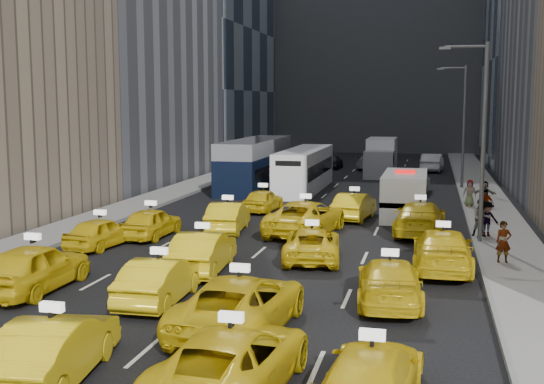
{
  "coord_description": "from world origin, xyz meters",
  "views": [
    {
      "loc": [
        7.07,
        -19.64,
        6.41
      ],
      "look_at": [
        -0.51,
        12.58,
        2.0
      ],
      "focal_mm": 45.0,
      "sensor_mm": 36.0,
      "label": 1
    }
  ],
  "objects_px": {
    "taxi_1": "(54,349)",
    "city_bus": "(305,170)",
    "taxi_2": "(231,360)",
    "nypd_van": "(405,196)",
    "box_truck": "(381,158)",
    "double_decker": "(255,164)",
    "taxi_3": "(371,376)",
    "pedestrian_0": "(504,242)"
  },
  "relations": [
    {
      "from": "taxi_3",
      "to": "box_truck",
      "type": "distance_m",
      "value": 45.78
    },
    {
      "from": "double_decker",
      "to": "box_truck",
      "type": "distance_m",
      "value": 13.73
    },
    {
      "from": "taxi_3",
      "to": "box_truck",
      "type": "bearing_deg",
      "value": -82.13
    },
    {
      "from": "pedestrian_0",
      "to": "taxi_1",
      "type": "bearing_deg",
      "value": -138.83
    },
    {
      "from": "taxi_1",
      "to": "taxi_2",
      "type": "distance_m",
      "value": 4.17
    },
    {
      "from": "city_bus",
      "to": "box_truck",
      "type": "bearing_deg",
      "value": 74.47
    },
    {
      "from": "taxi_3",
      "to": "box_truck",
      "type": "relative_size",
      "value": 0.65
    },
    {
      "from": "box_truck",
      "to": "taxi_2",
      "type": "bearing_deg",
      "value": -86.88
    },
    {
      "from": "taxi_1",
      "to": "city_bus",
      "type": "xyz_separation_m",
      "value": [
        -0.62,
        34.84,
        0.71
      ]
    },
    {
      "from": "double_decker",
      "to": "box_truck",
      "type": "bearing_deg",
      "value": 46.31
    },
    {
      "from": "nypd_van",
      "to": "pedestrian_0",
      "type": "height_order",
      "value": "nypd_van"
    },
    {
      "from": "taxi_2",
      "to": "box_truck",
      "type": "height_order",
      "value": "box_truck"
    },
    {
      "from": "taxi_3",
      "to": "double_decker",
      "type": "distance_m",
      "value": 36.75
    },
    {
      "from": "nypd_van",
      "to": "box_truck",
      "type": "relative_size",
      "value": 0.88
    },
    {
      "from": "box_truck",
      "to": "pedestrian_0",
      "type": "distance_m",
      "value": 32.78
    },
    {
      "from": "city_bus",
      "to": "taxi_1",
      "type": "bearing_deg",
      "value": -81.75
    },
    {
      "from": "taxi_2",
      "to": "nypd_van",
      "type": "xyz_separation_m",
      "value": [
        2.77,
        24.52,
        0.44
      ]
    },
    {
      "from": "nypd_van",
      "to": "box_truck",
      "type": "height_order",
      "value": "box_truck"
    },
    {
      "from": "taxi_1",
      "to": "city_bus",
      "type": "bearing_deg",
      "value": -96.34
    },
    {
      "from": "taxi_1",
      "to": "taxi_3",
      "type": "height_order",
      "value": "taxi_1"
    },
    {
      "from": "nypd_van",
      "to": "city_bus",
      "type": "relative_size",
      "value": 0.53
    },
    {
      "from": "pedestrian_0",
      "to": "city_bus",
      "type": "bearing_deg",
      "value": 109.2
    },
    {
      "from": "taxi_3",
      "to": "city_bus",
      "type": "height_order",
      "value": "city_bus"
    },
    {
      "from": "nypd_van",
      "to": "pedestrian_0",
      "type": "bearing_deg",
      "value": -72.4
    },
    {
      "from": "nypd_van",
      "to": "double_decker",
      "type": "distance_m",
      "value": 15.33
    },
    {
      "from": "nypd_van",
      "to": "pedestrian_0",
      "type": "distance_m",
      "value": 11.65
    },
    {
      "from": "city_bus",
      "to": "pedestrian_0",
      "type": "bearing_deg",
      "value": -53.31
    },
    {
      "from": "taxi_1",
      "to": "double_decker",
      "type": "height_order",
      "value": "double_decker"
    },
    {
      "from": "taxi_2",
      "to": "double_decker",
      "type": "distance_m",
      "value": 35.89
    },
    {
      "from": "taxi_3",
      "to": "nypd_van",
      "type": "relative_size",
      "value": 0.75
    },
    {
      "from": "taxi_1",
      "to": "pedestrian_0",
      "type": "distance_m",
      "value": 17.9
    },
    {
      "from": "nypd_van",
      "to": "double_decker",
      "type": "relative_size",
      "value": 0.5
    },
    {
      "from": "double_decker",
      "to": "pedestrian_0",
      "type": "xyz_separation_m",
      "value": [
        15.55,
        -21.18,
        -0.81
      ]
    },
    {
      "from": "taxi_2",
      "to": "taxi_3",
      "type": "distance_m",
      "value": 3.07
    },
    {
      "from": "taxi_2",
      "to": "double_decker",
      "type": "height_order",
      "value": "double_decker"
    },
    {
      "from": "taxi_1",
      "to": "city_bus",
      "type": "relative_size",
      "value": 0.4
    },
    {
      "from": "taxi_2",
      "to": "box_truck",
      "type": "bearing_deg",
      "value": -86.13
    },
    {
      "from": "double_decker",
      "to": "box_truck",
      "type": "relative_size",
      "value": 1.75
    },
    {
      "from": "box_truck",
      "to": "pedestrian_0",
      "type": "bearing_deg",
      "value": -74.49
    },
    {
      "from": "taxi_1",
      "to": "pedestrian_0",
      "type": "relative_size",
      "value": 2.87
    },
    {
      "from": "taxi_2",
      "to": "nypd_van",
      "type": "distance_m",
      "value": 24.68
    },
    {
      "from": "taxi_2",
      "to": "box_truck",
      "type": "xyz_separation_m",
      "value": [
        -0.1,
        45.66,
        0.83
      ]
    }
  ]
}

